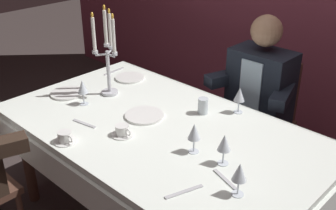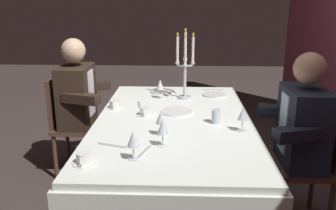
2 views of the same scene
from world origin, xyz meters
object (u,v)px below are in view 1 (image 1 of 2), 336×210
(dinner_plate_0, at_px, (130,78))
(wine_glass_0, at_px, (239,173))
(wine_glass_3, at_px, (83,87))
(coffee_cup_2, at_px, (65,137))
(candelabra, at_px, (107,56))
(wine_glass_4, at_px, (239,95))
(water_tumbler_0, at_px, (203,106))
(seated_diner_1, at_px, (261,87))
(dining_table, at_px, (160,144))
(dinner_plate_2, at_px, (144,115))
(wine_glass_2, at_px, (194,133))
(coffee_cup_1, at_px, (122,131))
(wine_glass_1, at_px, (224,144))
(dinner_plate_1, at_px, (67,93))

(dinner_plate_0, bearing_deg, wine_glass_0, -22.37)
(dinner_plate_0, distance_m, wine_glass_3, 0.50)
(wine_glass_3, distance_m, coffee_cup_2, 0.46)
(candelabra, height_order, wine_glass_4, candelabra)
(wine_glass_3, height_order, wine_glass_4, same)
(wine_glass_0, height_order, water_tumbler_0, wine_glass_0)
(wine_glass_4, height_order, seated_diner_1, seated_diner_1)
(dining_table, xyz_separation_m, wine_glass_4, (0.23, 0.45, 0.23))
(wine_glass_3, distance_m, seated_diner_1, 1.22)
(dinner_plate_0, distance_m, wine_glass_4, 0.88)
(wine_glass_0, distance_m, wine_glass_4, 0.79)
(water_tumbler_0, relative_size, seated_diner_1, 0.08)
(candelabra, bearing_deg, wine_glass_3, -89.10)
(dinner_plate_2, bearing_deg, wine_glass_0, -14.84)
(dining_table, relative_size, dinner_plate_2, 8.28)
(wine_glass_2, bearing_deg, seated_diner_1, 101.85)
(dinner_plate_0, xyz_separation_m, seated_diner_1, (0.76, 0.54, -0.01))
(dining_table, relative_size, coffee_cup_2, 14.70)
(candelabra, relative_size, water_tumbler_0, 6.05)
(dinner_plate_2, relative_size, coffee_cup_1, 1.78)
(wine_glass_4, bearing_deg, coffee_cup_2, -117.14)
(water_tumbler_0, distance_m, seated_diner_1, 0.60)
(dinner_plate_0, height_order, wine_glass_1, wine_glass_1)
(dinner_plate_2, bearing_deg, wine_glass_3, -159.32)
(wine_glass_0, bearing_deg, coffee_cup_1, -178.91)
(dinner_plate_2, height_order, wine_glass_3, wine_glass_3)
(candelabra, height_order, wine_glass_2, candelabra)
(candelabra, height_order, coffee_cup_1, candelabra)
(dinner_plate_0, bearing_deg, coffee_cup_1, -44.50)
(dinner_plate_2, height_order, coffee_cup_2, coffee_cup_2)
(wine_glass_0, distance_m, coffee_cup_2, 0.97)
(dining_table, relative_size, dinner_plate_0, 9.34)
(candelabra, xyz_separation_m, dinner_plate_1, (-0.20, -0.20, -0.26))
(wine_glass_0, distance_m, wine_glass_2, 0.38)
(wine_glass_1, distance_m, wine_glass_2, 0.17)
(wine_glass_1, bearing_deg, seated_diner_1, 111.71)
(seated_diner_1, bearing_deg, wine_glass_2, -78.15)
(dinner_plate_1, xyz_separation_m, wine_glass_1, (1.24, 0.07, 0.11))
(wine_glass_3, height_order, coffee_cup_2, wine_glass_3)
(wine_glass_1, bearing_deg, coffee_cup_2, -150.31)
(dining_table, distance_m, dinner_plate_0, 0.74)
(candelabra, distance_m, dinner_plate_2, 0.48)
(dinner_plate_2, relative_size, water_tumbler_0, 2.39)
(candelabra, distance_m, wine_glass_0, 1.27)
(dinner_plate_1, bearing_deg, dining_table, 8.99)
(wine_glass_0, bearing_deg, candelabra, 167.09)
(dinner_plate_2, bearing_deg, water_tumbler_0, 50.38)
(wine_glass_0, height_order, wine_glass_1, same)
(wine_glass_3, bearing_deg, water_tumbler_0, 34.22)
(dining_table, distance_m, wine_glass_2, 0.40)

